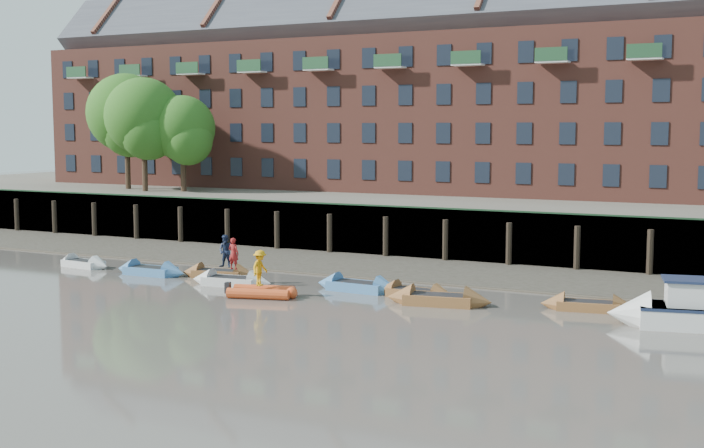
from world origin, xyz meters
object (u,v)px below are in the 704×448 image
Objects in this scene: rowboat_3 at (231,281)px; person_rower_b at (226,251)px; rowboat_2 at (219,274)px; rowboat_7 at (588,306)px; rib_tender at (264,292)px; rowboat_4 at (358,286)px; rowboat_6 at (439,299)px; motor_launch at (677,311)px; rowboat_1 at (150,271)px; rowboat_0 at (83,264)px; person_rib_crew at (260,268)px; rowboat_5 at (416,293)px; person_rower_a at (234,254)px.

person_rower_b is (-0.47, 0.24, 1.51)m from rowboat_3.
rowboat_2 is 19.95m from rowboat_7.
rowboat_4 is at bearing 30.98° from rib_tender.
rowboat_6 is 0.77× the size of motor_launch.
rowboat_3 is at bearing 133.73° from rib_tender.
rowboat_1 is at bearing 165.19° from rowboat_3.
rowboat_7 is at bearing 0.66° from rowboat_1.
person_rower_b reaches higher than rowboat_6.
rowboat_0 is 2.35× the size of person_rib_crew.
rowboat_5 is at bearing -17.11° from motor_launch.
motor_launch reaches higher than rowboat_1.
person_rower_b is 4.12m from person_rib_crew.
rowboat_1 is 6.40m from person_rower_a.
rowboat_2 is 1.30× the size of rib_tender.
rib_tender is 1.18m from person_rib_crew.
motor_launch reaches higher than rowboat_5.
person_rib_crew is (5.00, -3.69, 1.19)m from rowboat_2.
person_rib_crew is at bearing -174.90° from rowboat_7.
motor_launch is 22.36m from person_rower_b.
person_rower_b is (-0.68, 0.32, 0.04)m from person_rower_a.
rowboat_1 is 9.44m from person_rib_crew.
motor_launch is (33.18, -1.23, 0.46)m from rowboat_0.
rowboat_5 is (15.80, 0.37, -0.01)m from rowboat_1.
rowboat_0 is at bearing 77.31° from person_rib_crew.
person_rower_b is (-3.68, 2.20, 1.49)m from rib_tender.
rowboat_2 is at bearing -176.82° from rowboat_5.
rowboat_0 is 2.49× the size of person_rower_a.
person_rower_a is at bearing -9.91° from rowboat_1.
motor_launch is (18.65, 2.00, 0.41)m from rib_tender.
person_rib_crew reaches higher than rowboat_2.
rowboat_6 is (1.62, -1.15, 0.04)m from rowboat_5.
person_rower_b is 0.99× the size of person_rib_crew.
person_rower_a is (-21.65, -0.12, 1.04)m from motor_launch.
rowboat_7 is at bearing -36.09° from motor_launch.
rowboat_1 is 0.68× the size of motor_launch.
rowboat_7 is at bearing -0.53° from rib_tender.
person_rower_a is at bearing -30.08° from person_rower_b.
rowboat_1 is 2.61× the size of person_rower_b.
rowboat_5 is at bearing -0.34° from rowboat_3.
rowboat_2 is 6.33m from person_rib_crew.
motor_launch is at bearing -8.79° from rib_tender.
rowboat_7 is 0.66× the size of motor_launch.
rowboat_0 is at bearing 152.56° from rib_tender.
rowboat_6 reaches higher than rowboat_5.
person_rib_crew is (-6.86, -3.13, 1.20)m from rowboat_5.
rowboat_3 is at bearing -0.33° from rowboat_0.
person_rib_crew reaches higher than rowboat_5.
person_rower_a is 0.75m from person_rower_b.
person_rower_b is (-11.94, 0.21, 1.49)m from rowboat_6.
rowboat_7 reaches higher than rib_tender.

